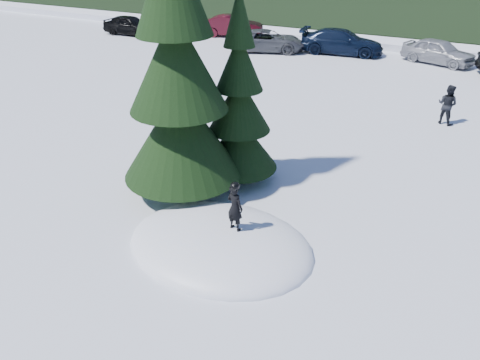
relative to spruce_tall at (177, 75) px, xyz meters
The scene contains 11 objects.
ground 4.37m from the spruce_tall, 39.29° to the right, with size 200.00×200.00×0.00m, color white.
snow_mound 4.37m from the spruce_tall, 39.29° to the right, with size 4.48×3.52×0.96m, color white.
spruce_tall is the anchor object (origin of this frame).
spruce_short 2.11m from the spruce_tall, 54.46° to the left, with size 2.20×2.20×5.37m.
child_skier 3.75m from the spruce_tall, 32.98° to the right, with size 0.41×0.27×1.13m, color black.
adult_0 11.01m from the spruce_tall, 57.34° to the left, with size 0.73×0.57×1.50m, color black.
car_0 23.40m from the spruce_tall, 133.26° to the left, with size 1.58×3.92×1.34m, color black.
car_1 22.13m from the spruce_tall, 115.23° to the left, with size 1.47×4.23×1.39m, color #380A12.
car_2 17.85m from the spruce_tall, 107.48° to the left, with size 2.09×4.54×1.26m, color #494B51.
car_3 18.51m from the spruce_tall, 93.56° to the left, with size 1.97×4.85×1.41m, color black.
car_4 19.17m from the spruce_tall, 77.08° to the left, with size 1.57×3.91×1.33m, color #919399.
Camera 1 is at (4.57, -7.63, 6.49)m, focal length 35.00 mm.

